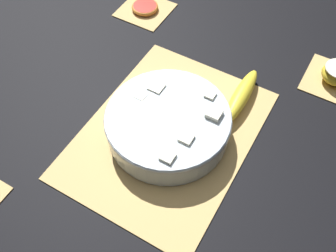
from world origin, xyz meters
TOP-DOWN VIEW (x-y plane):
  - ground_plane at (0.00, 0.00)m, footprint 6.00×6.00m
  - bamboo_mat_center at (-0.00, 0.00)m, footprint 0.47×0.35m
  - coaster_mat_near_right at (0.35, -0.28)m, footprint 0.14×0.14m
  - coaster_mat_far_right at (0.35, 0.28)m, footprint 0.14×0.14m
  - fruit_salad_bowl at (-0.00, -0.00)m, footprint 0.27×0.27m
  - whole_banana at (0.16, -0.10)m, footprint 0.18×0.04m
  - grapefruit_slice at (0.35, 0.28)m, footprint 0.08×0.08m

SIDE VIEW (x-z plane):
  - ground_plane at x=0.00m, z-range 0.00..0.00m
  - coaster_mat_near_right at x=0.35m, z-range 0.00..0.01m
  - coaster_mat_far_right at x=0.35m, z-range 0.00..0.01m
  - bamboo_mat_center at x=0.00m, z-range 0.00..0.01m
  - grapefruit_slice at x=0.35m, z-range 0.01..0.02m
  - whole_banana at x=0.16m, z-range 0.01..0.04m
  - fruit_salad_bowl at x=0.00m, z-range 0.01..0.08m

